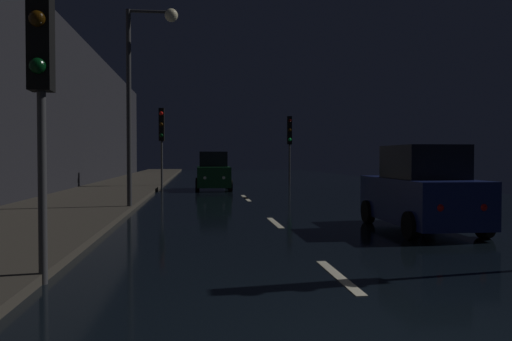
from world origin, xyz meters
TOP-DOWN VIEW (x-y plane):
  - ground at (0.00, 24.50)m, footprint 25.26×84.00m
  - sidewalk_left at (-6.43, 24.50)m, footprint 4.40×84.00m
  - building_facade_left at (-9.03, 21.00)m, footprint 0.80×63.00m
  - lane_centerline at (0.00, 15.73)m, footprint 0.16×30.22m
  - traffic_light_far_right at (4.13, 29.92)m, footprint 0.33×0.47m
  - traffic_light_far_left at (-4.13, 25.71)m, footprint 0.32×0.46m
  - traffic_light_near_left at (-4.23, 3.01)m, footprint 0.32×0.46m
  - streetlamp_overhead at (-3.85, 13.00)m, footprint 1.70×0.44m
  - car_approaching_headlights at (-1.24, 23.44)m, footprint 1.90×4.11m
  - car_parked_right_near at (3.33, 7.54)m, footprint 1.89×4.10m

SIDE VIEW (x-z plane):
  - ground at x=0.00m, z-range -0.02..0.00m
  - lane_centerline at x=0.00m, z-range 0.00..0.01m
  - sidewalk_left at x=-6.43m, z-range 0.00..0.15m
  - car_parked_right_near at x=3.33m, z-range -0.09..1.97m
  - car_approaching_headlights at x=-1.24m, z-range -0.09..1.98m
  - traffic_light_far_right at x=4.13m, z-range 1.00..5.54m
  - traffic_light_near_left at x=-4.23m, z-range 1.01..5.61m
  - traffic_light_far_left at x=-4.13m, z-range 1.02..5.63m
  - building_facade_left at x=-9.03m, z-range 0.00..8.62m
  - streetlamp_overhead at x=-3.85m, z-range 1.14..7.85m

